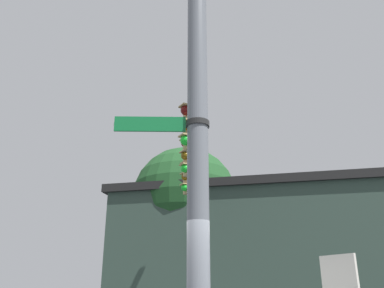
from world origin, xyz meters
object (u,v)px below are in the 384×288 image
object	(u,v)px
traffic_light_nearest_pole	(192,126)
traffic_light_mid_outer	(189,177)
street_name_sign	(177,124)
traffic_light_mid_inner	(191,156)

from	to	relation	value
traffic_light_nearest_pole	traffic_light_mid_outer	distance (m)	4.09
traffic_light_mid_outer	street_name_sign	size ratio (longest dim) A/B	1.10
traffic_light_nearest_pole	traffic_light_mid_outer	bearing A→B (deg)	-29.33
traffic_light_mid_outer	street_name_sign	xyz separation A→B (m)	(-5.87, 3.61, -1.15)
traffic_light_nearest_pole	street_name_sign	size ratio (longest dim) A/B	1.10
traffic_light_mid_inner	street_name_sign	xyz separation A→B (m)	(-4.09, 2.61, -1.15)
traffic_light_mid_inner	street_name_sign	world-z (taller)	traffic_light_mid_inner
traffic_light_mid_outer	street_name_sign	world-z (taller)	traffic_light_mid_outer
traffic_light_nearest_pole	traffic_light_mid_outer	xyz separation A→B (m)	(3.57, -2.00, 0.00)
traffic_light_nearest_pole	street_name_sign	world-z (taller)	traffic_light_nearest_pole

